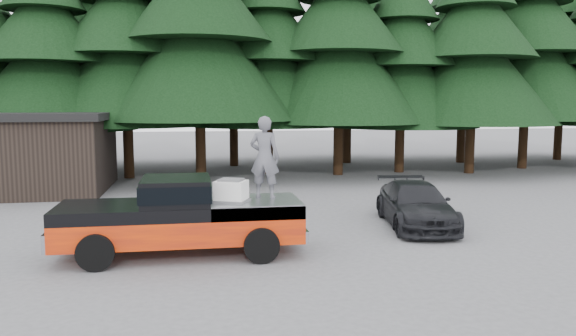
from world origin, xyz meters
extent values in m
plane|color=#515153|center=(0.00, 0.00, 0.00)|extent=(120.00, 120.00, 0.00)
cube|color=black|center=(-1.77, 0.73, 1.62)|extent=(1.66, 1.90, 0.59)
cube|color=white|center=(-0.46, 0.50, 1.58)|extent=(0.90, 0.83, 0.49)
imported|color=#55555C|center=(0.41, 0.95, 2.36)|extent=(0.88, 0.73, 2.06)
imported|color=black|center=(5.24, 2.87, 0.65)|extent=(2.46, 4.72, 1.31)
cube|color=black|center=(-9.00, 12.00, 1.50)|extent=(8.00, 6.00, 3.00)
cube|color=black|center=(-9.00, 12.00, 3.15)|extent=(8.40, 6.40, 0.30)
camera|label=1|loc=(-1.33, -12.91, 3.73)|focal=35.00mm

